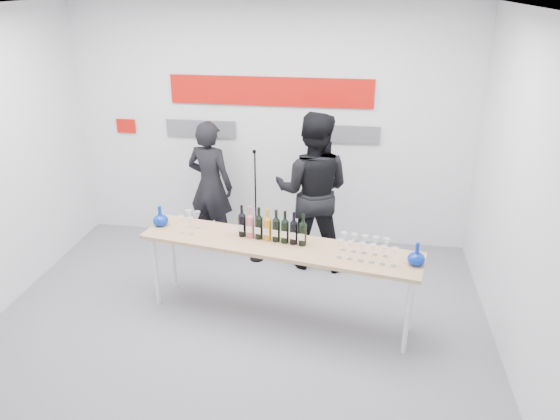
{
  "coord_description": "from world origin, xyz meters",
  "views": [
    {
      "loc": [
        1.09,
        -4.58,
        3.22
      ],
      "look_at": [
        0.38,
        0.22,
        1.15
      ],
      "focal_mm": 35.0,
      "sensor_mm": 36.0,
      "label": 1
    }
  ],
  "objects": [
    {
      "name": "ground",
      "position": [
        0.0,
        0.0,
        0.0
      ],
      "size": [
        5.0,
        5.0,
        0.0
      ],
      "primitive_type": "plane",
      "color": "slate",
      "rests_on": "ground"
    },
    {
      "name": "decanter_right",
      "position": [
        1.67,
        -0.1,
        0.94
      ],
      "size": [
        0.16,
        0.16,
        0.21
      ],
      "primitive_type": null,
      "color": "#08289B",
      "rests_on": "tasting_table"
    },
    {
      "name": "back_wall",
      "position": [
        0.0,
        2.0,
        1.5
      ],
      "size": [
        5.0,
        0.04,
        3.0
      ],
      "primitive_type": "cube",
      "color": "silver",
      "rests_on": "ground"
    },
    {
      "name": "presenter_right",
      "position": [
        0.6,
        1.32,
        0.94
      ],
      "size": [
        0.95,
        0.77,
        1.87
      ],
      "primitive_type": "imported",
      "rotation": [
        0.0,
        0.0,
        3.08
      ],
      "color": "black",
      "rests_on": "ground"
    },
    {
      "name": "glasses_left",
      "position": [
        -0.57,
        0.29,
        0.93
      ],
      "size": [
        0.19,
        0.24,
        0.18
      ],
      "color": "silver",
      "rests_on": "tasting_table"
    },
    {
      "name": "signage",
      "position": [
        -0.06,
        1.97,
        1.81
      ],
      "size": [
        3.38,
        0.02,
        0.79
      ],
      "color": "#BA0F08",
      "rests_on": "back_wall"
    },
    {
      "name": "glasses_right",
      "position": [
        1.21,
        -0.04,
        0.93
      ],
      "size": [
        0.56,
        0.31,
        0.18
      ],
      "color": "silver",
      "rests_on": "tasting_table"
    },
    {
      "name": "presenter_left",
      "position": [
        -0.71,
        1.61,
        0.83
      ],
      "size": [
        0.68,
        0.53,
        1.65
      ],
      "primitive_type": "imported",
      "rotation": [
        0.0,
        0.0,
        2.89
      ],
      "color": "black",
      "rests_on": "ground"
    },
    {
      "name": "wine_bottles",
      "position": [
        0.3,
        0.19,
        1.0
      ],
      "size": [
        0.71,
        0.2,
        0.33
      ],
      "rotation": [
        0.0,
        0.0,
        -0.18
      ],
      "color": "black",
      "rests_on": "tasting_table"
    },
    {
      "name": "tasting_table",
      "position": [
        0.38,
        0.12,
        0.77
      ],
      "size": [
        2.83,
        1.05,
        0.83
      ],
      "rotation": [
        0.0,
        0.0,
        -0.18
      ],
      "color": "tan",
      "rests_on": "ground"
    },
    {
      "name": "mic_stand",
      "position": [
        -0.08,
        1.29,
        0.43
      ],
      "size": [
        0.17,
        0.17,
        1.42
      ],
      "rotation": [
        0.0,
        0.0,
        -0.19
      ],
      "color": "black",
      "rests_on": "ground"
    },
    {
      "name": "decanter_left",
      "position": [
        -0.91,
        0.37,
        0.94
      ],
      "size": [
        0.16,
        0.16,
        0.21
      ],
      "primitive_type": null,
      "color": "#08289B",
      "rests_on": "tasting_table"
    }
  ]
}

